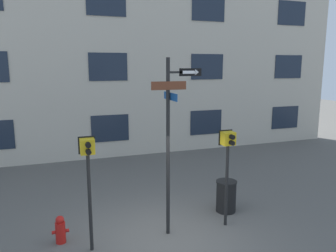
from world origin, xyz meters
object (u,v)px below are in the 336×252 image
(fire_hydrant, at_px, (60,230))
(pedestrian_signal_left, at_px, (88,164))
(street_sign_pole, at_px, (171,133))
(pedestrian_signal_right, at_px, (228,152))
(trash_bin, at_px, (226,196))

(fire_hydrant, bearing_deg, pedestrian_signal_left, -40.66)
(street_sign_pole, bearing_deg, pedestrian_signal_left, -176.27)
(street_sign_pole, relative_size, pedestrian_signal_right, 1.71)
(pedestrian_signal_right, bearing_deg, fire_hydrant, 172.86)
(street_sign_pole, height_order, trash_bin, street_sign_pole)
(street_sign_pole, relative_size, trash_bin, 4.76)
(pedestrian_signal_left, distance_m, pedestrian_signal_right, 3.47)
(pedestrian_signal_right, bearing_deg, trash_bin, 60.18)
(street_sign_pole, relative_size, pedestrian_signal_left, 1.65)
(pedestrian_signal_left, bearing_deg, street_sign_pole, 3.73)
(pedestrian_signal_right, distance_m, fire_hydrant, 4.47)
(pedestrian_signal_left, xyz_separation_m, fire_hydrant, (-0.66, 0.56, -1.70))
(pedestrian_signal_right, xyz_separation_m, trash_bin, (0.42, 0.73, -1.52))
(trash_bin, bearing_deg, pedestrian_signal_left, -168.65)
(fire_hydrant, height_order, trash_bin, trash_bin)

